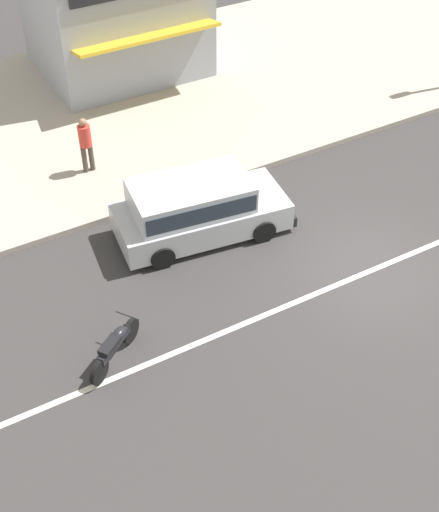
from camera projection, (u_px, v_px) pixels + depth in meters
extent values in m
plane|color=#383535|center=(371.00, 271.00, 16.88)|extent=(160.00, 160.00, 0.00)
cube|color=silver|center=(371.00, 271.00, 16.88)|extent=(50.40, 0.14, 0.01)
cube|color=#ADA393|center=(184.00, 90.00, 23.17)|extent=(68.00, 10.00, 0.15)
cube|color=#B7BABF|center=(201.00, 216.00, 17.59)|extent=(4.42, 2.31, 0.70)
cube|color=#B7BABF|center=(191.00, 196.00, 17.05)|extent=(3.03, 1.96, 0.70)
cube|color=#28333D|center=(191.00, 196.00, 17.05)|extent=(2.92, 1.98, 0.45)
cube|color=black|center=(280.00, 203.00, 18.32)|extent=(0.35, 1.75, 0.28)
cube|color=white|center=(269.00, 179.00, 18.50)|extent=(0.11, 0.25, 0.14)
cube|color=white|center=(290.00, 206.00, 17.64)|extent=(0.11, 0.25, 0.14)
cylinder|color=black|center=(237.00, 192.00, 18.68)|extent=(0.62, 0.30, 0.60)
cylinder|color=black|center=(263.00, 231.00, 17.51)|extent=(0.62, 0.30, 0.60)
cylinder|color=black|center=(141.00, 215.00, 17.96)|extent=(0.62, 0.30, 0.60)
cylinder|color=black|center=(162.00, 257.00, 16.79)|extent=(0.62, 0.30, 0.60)
cylinder|color=black|center=(130.00, 331.00, 15.08)|extent=(0.51, 0.41, 0.56)
cylinder|color=black|center=(99.00, 372.00, 14.26)|extent=(0.51, 0.41, 0.56)
cube|color=black|center=(114.00, 344.00, 14.54)|extent=(0.92, 0.72, 0.18)
cube|color=black|center=(110.00, 345.00, 14.34)|extent=(0.59, 0.51, 0.12)
ellipsoid|color=black|center=(119.00, 333.00, 14.60)|extent=(0.46, 0.43, 0.22)
cylinder|color=#232326|center=(128.00, 316.00, 14.72)|extent=(0.35, 0.47, 0.03)
cylinder|color=#4C4238|center=(84.00, 159.00, 19.37)|extent=(0.14, 0.14, 0.81)
cylinder|color=#4C4238|center=(91.00, 157.00, 19.45)|extent=(0.14, 0.14, 0.81)
cylinder|color=#D63D33|center=(85.00, 136.00, 18.94)|extent=(0.34, 0.34, 0.60)
sphere|color=#997051|center=(83.00, 122.00, 18.66)|extent=(0.22, 0.22, 0.22)
cube|color=#999EA8|center=(115.00, 12.00, 22.99)|extent=(5.07, 4.37, 3.74)
cube|color=gold|center=(148.00, 37.00, 21.22)|extent=(4.57, 0.90, 0.28)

